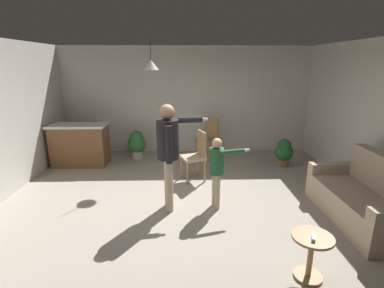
% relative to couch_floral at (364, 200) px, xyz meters
% --- Properties ---
extents(ground, '(7.68, 7.68, 0.00)m').
position_rel_couch_floral_xyz_m(ground, '(-2.61, 0.47, -0.33)').
color(ground, '#9E9384').
extents(wall_back, '(6.40, 0.10, 2.70)m').
position_rel_couch_floral_xyz_m(wall_back, '(-2.61, 3.67, 1.02)').
color(wall_back, beige).
rests_on(wall_back, ground).
extents(couch_floral, '(0.89, 1.82, 1.00)m').
position_rel_couch_floral_xyz_m(couch_floral, '(0.00, 0.00, 0.00)').
color(couch_floral, tan).
rests_on(couch_floral, ground).
extents(kitchen_counter, '(1.26, 0.66, 0.95)m').
position_rel_couch_floral_xyz_m(kitchen_counter, '(-5.06, 2.63, 0.15)').
color(kitchen_counter, brown).
rests_on(kitchen_counter, ground).
extents(side_table_by_couch, '(0.44, 0.44, 0.52)m').
position_rel_couch_floral_xyz_m(side_table_by_couch, '(-1.30, -1.17, -0.00)').
color(side_table_by_couch, '#99754C').
rests_on(side_table_by_couch, ground).
extents(person_adult, '(0.81, 0.57, 1.70)m').
position_rel_couch_floral_xyz_m(person_adult, '(-2.90, 0.46, 0.72)').
color(person_adult, tan).
rests_on(person_adult, ground).
extents(person_child, '(0.63, 0.33, 1.17)m').
position_rel_couch_floral_xyz_m(person_child, '(-2.14, 0.48, 0.40)').
color(person_child, tan).
rests_on(person_child, ground).
extents(dining_chair_by_counter, '(0.54, 0.54, 1.00)m').
position_rel_couch_floral_xyz_m(dining_chair_by_counter, '(-2.43, 1.65, 0.21)').
color(dining_chair_by_counter, '#99754C').
rests_on(dining_chair_by_counter, ground).
extents(dining_chair_near_wall, '(0.59, 0.59, 1.00)m').
position_rel_couch_floral_xyz_m(dining_chair_near_wall, '(-2.07, 3.04, 0.21)').
color(dining_chair_near_wall, '#99754C').
rests_on(dining_chair_near_wall, ground).
extents(potted_plant_corner, '(0.45, 0.45, 0.70)m').
position_rel_couch_floral_xyz_m(potted_plant_corner, '(-3.84, 3.04, 0.05)').
color(potted_plant_corner, '#B7B2AD').
rests_on(potted_plant_corner, ground).
extents(potted_plant_by_wall, '(0.42, 0.42, 0.64)m').
position_rel_couch_floral_xyz_m(potted_plant_by_wall, '(-0.41, 2.38, 0.02)').
color(potted_plant_by_wall, brown).
rests_on(potted_plant_by_wall, ground).
extents(spare_remote_on_table, '(0.09, 0.13, 0.04)m').
position_rel_couch_floral_xyz_m(spare_remote_on_table, '(-1.31, -1.22, 0.21)').
color(spare_remote_on_table, white).
rests_on(spare_remote_on_table, side_table_by_couch).
extents(ceiling_light_pendant, '(0.32, 0.32, 0.55)m').
position_rel_couch_floral_xyz_m(ceiling_light_pendant, '(-3.33, 2.24, 1.92)').
color(ceiling_light_pendant, silver).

